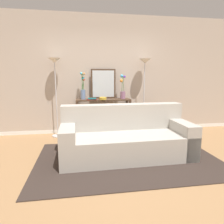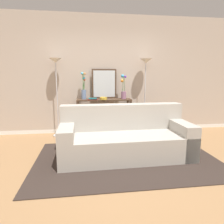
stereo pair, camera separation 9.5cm
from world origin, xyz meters
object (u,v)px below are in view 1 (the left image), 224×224
(console_table, at_px, (103,110))
(book_stack, at_px, (92,99))
(floor_lamp_left, at_px, (55,76))
(vase_tall_flowers, at_px, (83,89))
(couch, at_px, (126,139))
(wall_mirror, at_px, (103,84))
(floor_lamp_right, at_px, (144,75))
(vase_short_flowers, at_px, (123,90))
(book_row_under_console, at_px, (89,132))
(fruit_bowl, at_px, (103,98))

(console_table, xyz_separation_m, book_stack, (-0.27, -0.12, 0.29))
(floor_lamp_left, height_order, vase_tall_flowers, floor_lamp_left)
(couch, bearing_deg, wall_mirror, 97.58)
(console_table, relative_size, vase_tall_flowers, 2.04)
(floor_lamp_right, bearing_deg, vase_short_flowers, 179.33)
(floor_lamp_left, bearing_deg, book_stack, -7.68)
(floor_lamp_left, height_order, book_stack, floor_lamp_left)
(book_stack, height_order, book_row_under_console, book_stack)
(floor_lamp_left, distance_m, fruit_bowl, 1.17)
(floor_lamp_right, xyz_separation_m, wall_mirror, (-0.97, 0.16, -0.20))
(floor_lamp_right, distance_m, book_row_under_console, 1.90)
(wall_mirror, height_order, book_stack, wall_mirror)
(couch, height_order, floor_lamp_right, floor_lamp_right)
(floor_lamp_right, relative_size, vase_tall_flowers, 2.86)
(vase_tall_flowers, bearing_deg, couch, -64.22)
(floor_lamp_left, xyz_separation_m, floor_lamp_right, (2.06, 0.00, 0.01))
(wall_mirror, xyz_separation_m, book_stack, (-0.29, -0.27, -0.33))
(console_table, bearing_deg, wall_mirror, 81.27)
(floor_lamp_left, height_order, book_row_under_console, floor_lamp_left)
(floor_lamp_left, relative_size, wall_mirror, 2.53)
(couch, relative_size, wall_mirror, 3.17)
(vase_tall_flowers, xyz_separation_m, vase_short_flowers, (0.93, -0.05, -0.03))
(console_table, height_order, wall_mirror, wall_mirror)
(book_stack, bearing_deg, vase_tall_flowers, 140.88)
(vase_tall_flowers, bearing_deg, console_table, -5.20)
(vase_short_flowers, bearing_deg, floor_lamp_left, -179.77)
(floor_lamp_left, relative_size, book_row_under_console, 5.67)
(wall_mirror, bearing_deg, floor_lamp_right, -9.48)
(couch, distance_m, console_table, 1.45)
(floor_lamp_right, bearing_deg, console_table, 179.32)
(couch, distance_m, floor_lamp_left, 2.19)
(book_stack, bearing_deg, floor_lamp_right, 4.92)
(console_table, bearing_deg, vase_short_flowers, -0.68)
(console_table, distance_m, book_stack, 0.41)
(vase_tall_flowers, height_order, fruit_bowl, vase_tall_flowers)
(fruit_bowl, xyz_separation_m, book_stack, (-0.25, -0.01, -0.01))
(wall_mirror, relative_size, fruit_bowl, 4.11)
(vase_short_flowers, bearing_deg, vase_tall_flowers, 177.04)
(wall_mirror, bearing_deg, book_stack, -137.18)
(floor_lamp_left, height_order, fruit_bowl, floor_lamp_left)
(console_table, bearing_deg, floor_lamp_right, -0.68)
(floor_lamp_left, relative_size, book_stack, 7.98)
(wall_mirror, xyz_separation_m, fruit_bowl, (-0.05, -0.26, -0.32))
(vase_short_flowers, xyz_separation_m, fruit_bowl, (-0.48, -0.11, -0.18))
(couch, relative_size, floor_lamp_right, 1.24)
(vase_short_flowers, xyz_separation_m, book_row_under_console, (-0.82, 0.01, -1.00))
(floor_lamp_left, bearing_deg, console_table, 0.63)
(couch, xyz_separation_m, floor_lamp_left, (-1.30, 1.39, 1.08))
(floor_lamp_right, bearing_deg, fruit_bowl, -174.35)
(floor_lamp_right, height_order, fruit_bowl, floor_lamp_right)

